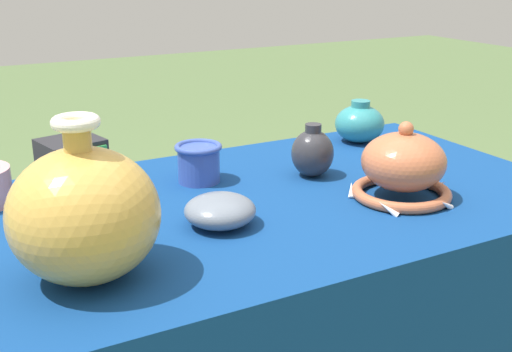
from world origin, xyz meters
name	(u,v)px	position (x,y,z in m)	size (l,w,h in m)	color
display_table	(245,246)	(0.00, -0.02, 0.69)	(1.35, 0.70, 0.77)	olive
vase_tall_bulbous	(84,214)	(-0.33, -0.17, 0.87)	(0.22, 0.22, 0.25)	gold
vase_dome_bell	(403,168)	(0.29, -0.13, 0.83)	(0.20, 0.21, 0.16)	#BC6642
mosaic_tile_box	(73,163)	(-0.26, 0.25, 0.82)	(0.14, 0.13, 0.10)	#232328
jar_round_charcoal	(312,153)	(0.21, 0.07, 0.82)	(0.09, 0.09, 0.12)	#2D2D33
bowl_shallow_slate	(220,211)	(-0.08, -0.08, 0.80)	(0.13, 0.13, 0.06)	slate
jar_round_teal	(360,123)	(0.46, 0.24, 0.82)	(0.12, 0.12, 0.11)	teal
cup_wide_cobalt	(199,161)	(-0.02, 0.15, 0.82)	(0.10, 0.10, 0.08)	#3851A8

